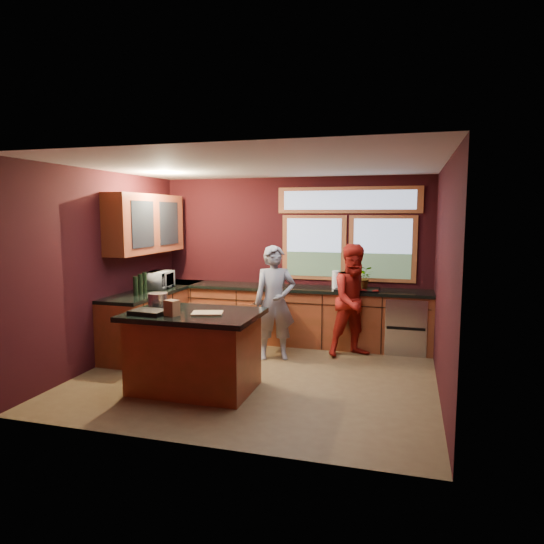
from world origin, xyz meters
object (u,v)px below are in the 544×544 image
at_px(person_red, 355,301).
at_px(cutting_board, 207,313).
at_px(person_grey, 275,303).
at_px(stock_pot, 158,300).
at_px(island, 194,350).

relative_size(person_red, cutting_board, 4.76).
height_order(person_grey, stock_pot, person_grey).
relative_size(cutting_board, stock_pot, 1.46).
xyz_separation_m(island, stock_pot, (-0.55, 0.15, 0.56)).
bearing_deg(person_grey, person_red, 0.79).
relative_size(person_grey, cutting_board, 4.72).
bearing_deg(person_grey, stock_pot, -152.38).
distance_m(person_grey, stock_pot, 1.76).
distance_m(person_grey, cutting_board, 1.58).
relative_size(island, cutting_board, 4.43).
relative_size(person_grey, person_red, 0.99).
xyz_separation_m(person_grey, stock_pot, (-1.14, -1.33, 0.21)).
xyz_separation_m(island, cutting_board, (0.20, -0.05, 0.48)).
bearing_deg(person_red, island, -163.57).
distance_m(person_red, stock_pot, 2.88).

